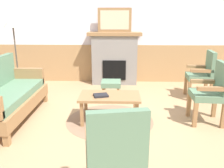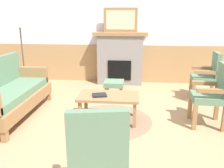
# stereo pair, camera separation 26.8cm
# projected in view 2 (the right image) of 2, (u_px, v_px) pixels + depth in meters

# --- Properties ---
(ground_plane) EXTENTS (14.00, 14.00, 0.00)m
(ground_plane) POSITION_uv_depth(u_px,v_px,m) (110.00, 123.00, 3.82)
(ground_plane) COLOR tan
(wall_back) EXTENTS (7.20, 0.14, 2.70)m
(wall_back) POSITION_uv_depth(u_px,v_px,m) (121.00, 30.00, 5.94)
(wall_back) COLOR white
(wall_back) RESTS_ON ground_plane
(fireplace) EXTENTS (1.30, 0.44, 1.28)m
(fireplace) POSITION_uv_depth(u_px,v_px,m) (120.00, 58.00, 5.89)
(fireplace) COLOR gray
(fireplace) RESTS_ON ground_plane
(framed_picture) EXTENTS (0.80, 0.04, 0.56)m
(framed_picture) POSITION_uv_depth(u_px,v_px,m) (120.00, 20.00, 5.64)
(framed_picture) COLOR olive
(framed_picture) RESTS_ON fireplace
(couch) EXTENTS (0.70, 1.80, 0.98)m
(couch) POSITION_uv_depth(u_px,v_px,m) (9.00, 94.00, 3.98)
(couch) COLOR olive
(couch) RESTS_ON ground_plane
(coffee_table) EXTENTS (0.96, 0.56, 0.44)m
(coffee_table) POSITION_uv_depth(u_px,v_px,m) (109.00, 98.00, 3.80)
(coffee_table) COLOR olive
(coffee_table) RESTS_ON ground_plane
(round_rug) EXTENTS (1.42, 1.42, 0.01)m
(round_rug) POSITION_uv_depth(u_px,v_px,m) (109.00, 120.00, 3.91)
(round_rug) COLOR #896B51
(round_rug) RESTS_ON ground_plane
(book_on_table) EXTENTS (0.26, 0.23, 0.03)m
(book_on_table) POSITION_uv_depth(u_px,v_px,m) (100.00, 95.00, 3.74)
(book_on_table) COLOR black
(book_on_table) RESTS_ON coffee_table
(footstool) EXTENTS (0.40, 0.40, 0.36)m
(footstool) POSITION_uv_depth(u_px,v_px,m) (114.00, 85.00, 4.93)
(footstool) COLOR olive
(footstool) RESTS_ON ground_plane
(armchair_near_fireplace) EXTENTS (0.50, 0.50, 0.98)m
(armchair_near_fireplace) POSITION_uv_depth(u_px,v_px,m) (213.00, 92.00, 3.61)
(armchair_near_fireplace) COLOR olive
(armchair_near_fireplace) RESTS_ON ground_plane
(armchair_by_window_left) EXTENTS (0.52, 0.52, 0.98)m
(armchair_by_window_left) POSITION_uv_depth(u_px,v_px,m) (208.00, 74.00, 4.73)
(armchair_by_window_left) COLOR olive
(armchair_by_window_left) RESTS_ON ground_plane
(armchair_front_left) EXTENTS (0.56, 0.56, 0.98)m
(armchair_front_left) POSITION_uv_depth(u_px,v_px,m) (98.00, 153.00, 2.00)
(armchair_front_left) COLOR olive
(armchair_front_left) RESTS_ON ground_plane
(floor_lamp_by_couch) EXTENTS (0.36, 0.36, 1.68)m
(floor_lamp_by_couch) POSITION_uv_depth(u_px,v_px,m) (20.00, 26.00, 5.04)
(floor_lamp_by_couch) COLOR #332D28
(floor_lamp_by_couch) RESTS_ON ground_plane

